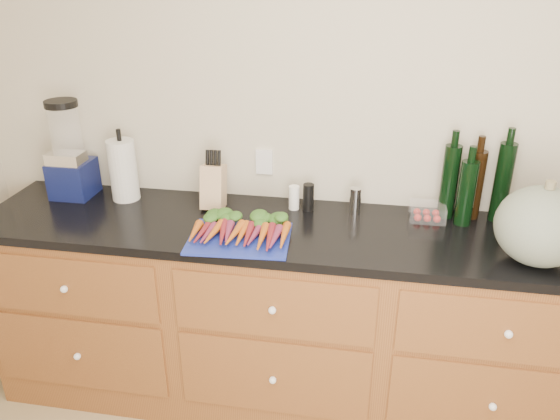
% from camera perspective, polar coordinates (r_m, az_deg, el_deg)
% --- Properties ---
extents(wall_back, '(4.10, 0.05, 2.60)m').
position_cam_1_polar(wall_back, '(2.52, 12.07, 8.24)').
color(wall_back, beige).
rests_on(wall_back, ground).
extents(cabinets, '(3.60, 0.64, 0.90)m').
position_cam_1_polar(cabinets, '(2.61, 10.54, -12.08)').
color(cabinets, brown).
rests_on(cabinets, ground).
extents(countertop, '(3.64, 0.62, 0.04)m').
position_cam_1_polar(countertop, '(2.36, 11.42, -2.87)').
color(countertop, black).
rests_on(countertop, cabinets).
extents(cutting_board, '(0.43, 0.34, 0.01)m').
position_cam_1_polar(cutting_board, '(2.26, -4.26, -2.98)').
color(cutting_board, navy).
rests_on(cutting_board, countertop).
extents(carrots, '(0.41, 0.28, 0.05)m').
position_cam_1_polar(carrots, '(2.28, -4.09, -1.99)').
color(carrots, '#C15916').
rests_on(carrots, cutting_board).
extents(squash, '(0.34, 0.34, 0.30)m').
position_cam_1_polar(squash, '(2.25, 25.63, -1.54)').
color(squash, '#576353').
rests_on(squash, countertop).
extents(blender_appliance, '(0.19, 0.19, 0.47)m').
position_cam_1_polar(blender_appliance, '(2.79, -21.15, 5.34)').
color(blender_appliance, '#0F1647').
rests_on(blender_appliance, countertop).
extents(paper_towel, '(0.13, 0.13, 0.29)m').
position_cam_1_polar(paper_towel, '(2.69, -16.06, 4.02)').
color(paper_towel, silver).
rests_on(paper_towel, countertop).
extents(knife_block, '(0.10, 0.10, 0.20)m').
position_cam_1_polar(knife_block, '(2.53, -6.97, 2.43)').
color(knife_block, tan).
rests_on(knife_block, countertop).
extents(grinder_salt, '(0.05, 0.05, 0.11)m').
position_cam_1_polar(grinder_salt, '(2.51, 1.47, 1.30)').
color(grinder_salt, white).
rests_on(grinder_salt, countertop).
extents(grinder_pepper, '(0.05, 0.05, 0.13)m').
position_cam_1_polar(grinder_pepper, '(2.50, 2.98, 1.35)').
color(grinder_pepper, black).
rests_on(grinder_pepper, countertop).
extents(canister_chrome, '(0.05, 0.05, 0.12)m').
position_cam_1_polar(canister_chrome, '(2.49, 7.87, 0.97)').
color(canister_chrome, silver).
rests_on(canister_chrome, countertop).
extents(tomato_box, '(0.15, 0.12, 0.07)m').
position_cam_1_polar(tomato_box, '(2.50, 15.14, -0.18)').
color(tomato_box, white).
rests_on(tomato_box, countertop).
extents(bottles, '(0.29, 0.15, 0.35)m').
position_cam_1_polar(bottles, '(2.51, 19.59, 2.46)').
color(bottles, black).
rests_on(bottles, countertop).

